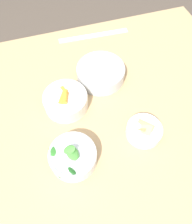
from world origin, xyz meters
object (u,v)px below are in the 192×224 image
at_px(bowl_carrots, 66,100).
at_px(ruler, 94,36).
at_px(bowl_beans_hotdog, 101,73).
at_px(bowl_cookies, 144,130).
at_px(bowl_greens, 73,156).

relative_size(bowl_carrots, ruler, 0.49).
xyz_separation_m(bowl_beans_hotdog, ruler, (0.05, 0.26, -0.03)).
relative_size(bowl_beans_hotdog, bowl_cookies, 1.56).
xyz_separation_m(bowl_greens, ruler, (0.24, 0.56, -0.03)).
bearing_deg(bowl_cookies, bowl_beans_hotdog, 102.56).
bearing_deg(ruler, bowl_carrots, -121.63).
bearing_deg(bowl_greens, bowl_beans_hotdog, 57.87).
bearing_deg(bowl_carrots, bowl_beans_hotdog, 28.97).
bearing_deg(ruler, bowl_cookies, -88.53).
height_order(bowl_greens, bowl_beans_hotdog, bowl_greens).
height_order(bowl_greens, ruler, bowl_greens).
bearing_deg(bowl_greens, ruler, 66.75).
xyz_separation_m(bowl_carrots, bowl_cookies, (0.23, -0.19, -0.01)).
bearing_deg(bowl_greens, bowl_carrots, 82.68).
height_order(bowl_beans_hotdog, bowl_cookies, bowl_beans_hotdog).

